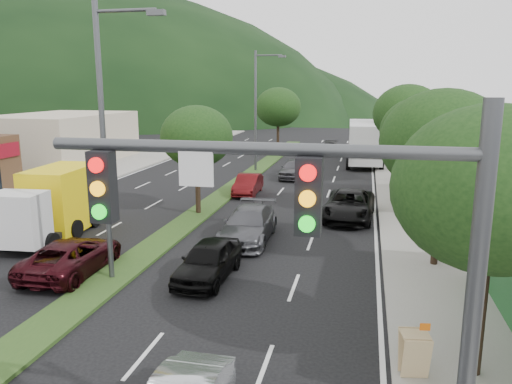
% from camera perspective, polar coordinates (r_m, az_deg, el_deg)
% --- Properties ---
extents(sidewalk_right, '(5.00, 90.00, 0.15)m').
position_cam_1_polar(sidewalk_right, '(34.02, 17.88, -0.57)').
color(sidewalk_right, gray).
rests_on(sidewalk_right, ground).
extents(sidewalk_left, '(6.00, 90.00, 0.15)m').
position_cam_1_polar(sidewalk_left, '(40.43, -20.96, 1.13)').
color(sidewalk_left, gray).
rests_on(sidewalk_left, ground).
extents(median, '(1.60, 56.00, 0.12)m').
position_cam_1_polar(median, '(37.90, -1.69, 1.23)').
color(median, '#203D16').
rests_on(median, ground).
extents(traffic_signal, '(6.12, 0.40, 7.00)m').
position_cam_1_polar(traffic_signal, '(7.02, 11.12, -8.98)').
color(traffic_signal, '#47494C').
rests_on(traffic_signal, ground).
extents(bldg_left_far, '(9.00, 14.00, 4.60)m').
position_cam_1_polar(bldg_left_far, '(50.85, -21.30, 5.72)').
color(bldg_left_far, '#B1A48D').
rests_on(bldg_left_far, ground).
extents(bldg_right_far, '(10.00, 16.00, 5.20)m').
position_cam_1_polar(bldg_right_far, '(53.32, 23.77, 6.10)').
color(bldg_right_far, '#B1A48D').
rests_on(bldg_right_far, ground).
extents(hill_far, '(176.00, 132.00, 82.00)m').
position_cam_1_polar(hill_far, '(148.12, -24.83, 8.13)').
color(hill_far, black).
rests_on(hill_far, ground).
extents(tree_r_a, '(4.60, 4.60, 6.63)m').
position_cam_1_polar(tree_r_a, '(12.66, 25.41, 0.30)').
color(tree_r_a, black).
rests_on(tree_r_a, sidewalk_right).
extents(tree_r_b, '(4.80, 4.80, 6.94)m').
position_cam_1_polar(tree_r_b, '(20.42, 20.60, 5.34)').
color(tree_r_b, black).
rests_on(tree_r_b, sidewalk_right).
extents(tree_r_c, '(4.40, 4.40, 6.48)m').
position_cam_1_polar(tree_r_c, '(28.35, 18.37, 6.56)').
color(tree_r_c, black).
rests_on(tree_r_c, sidewalk_right).
extents(tree_r_d, '(5.00, 5.00, 7.17)m').
position_cam_1_polar(tree_r_d, '(38.26, 16.95, 8.55)').
color(tree_r_d, black).
rests_on(tree_r_d, sidewalk_right).
extents(tree_r_e, '(4.60, 4.60, 6.71)m').
position_cam_1_polar(tree_r_e, '(48.24, 16.06, 8.86)').
color(tree_r_e, black).
rests_on(tree_r_e, sidewalk_right).
extents(tree_med_near, '(4.00, 4.00, 6.02)m').
position_cam_1_polar(tree_med_near, '(27.78, -6.81, 6.32)').
color(tree_med_near, black).
rests_on(tree_med_near, median).
extents(tree_med_far, '(4.80, 4.80, 6.94)m').
position_cam_1_polar(tree_med_far, '(52.94, 2.56, 9.67)').
color(tree_med_far, black).
rests_on(tree_med_far, median).
extents(streetlight_near, '(2.60, 0.25, 10.00)m').
position_cam_1_polar(streetlight_near, '(18.47, -16.55, 6.68)').
color(streetlight_near, '#47494C').
rests_on(streetlight_near, ground).
extents(streetlight_mid, '(2.60, 0.25, 10.00)m').
position_cam_1_polar(streetlight_mid, '(42.09, 0.22, 9.88)').
color(streetlight_mid, '#47494C').
rests_on(streetlight_mid, ground).
extents(suv_maroon, '(2.46, 5.05, 1.38)m').
position_cam_1_polar(suv_maroon, '(20.73, -20.28, -6.88)').
color(suv_maroon, black).
rests_on(suv_maroon, ground).
extents(car_queue_a, '(1.89, 4.31, 1.44)m').
position_cam_1_polar(car_queue_a, '(18.99, -5.48, -7.79)').
color(car_queue_a, black).
rests_on(car_queue_a, ground).
extents(car_queue_b, '(2.30, 5.37, 1.54)m').
position_cam_1_polar(car_queue_b, '(23.47, -0.85, -3.74)').
color(car_queue_b, '#505055').
rests_on(car_queue_b, ground).
extents(car_queue_c, '(1.56, 4.14, 1.35)m').
position_cam_1_polar(car_queue_c, '(33.50, -0.93, 0.87)').
color(car_queue_c, '#530D0F').
rests_on(car_queue_c, ground).
extents(car_queue_d, '(2.86, 5.66, 1.54)m').
position_cam_1_polar(car_queue_d, '(27.73, 10.61, -1.49)').
color(car_queue_d, black).
rests_on(car_queue_d, ground).
extents(car_queue_e, '(2.06, 4.57, 1.52)m').
position_cam_1_polar(car_queue_e, '(39.55, 4.37, 2.68)').
color(car_queue_e, '#4C4B50').
rests_on(car_queue_e, ground).
extents(car_queue_f, '(1.86, 4.38, 1.26)m').
position_cam_1_polar(car_queue_f, '(54.52, 8.41, 5.01)').
color(car_queue_f, black).
rests_on(car_queue_f, ground).
extents(box_truck, '(2.99, 6.73, 3.24)m').
position_cam_1_polar(box_truck, '(25.93, -22.01, -1.38)').
color(box_truck, silver).
rests_on(box_truck, ground).
extents(motorhome, '(3.50, 10.19, 3.87)m').
position_cam_1_polar(motorhome, '(47.67, 12.29, 5.61)').
color(motorhome, silver).
rests_on(motorhome, ground).
extents(a_frame_sign, '(0.78, 0.86, 1.50)m').
position_cam_1_polar(a_frame_sign, '(13.36, 17.66, -16.84)').
color(a_frame_sign, tan).
rests_on(a_frame_sign, sidewalk_right).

